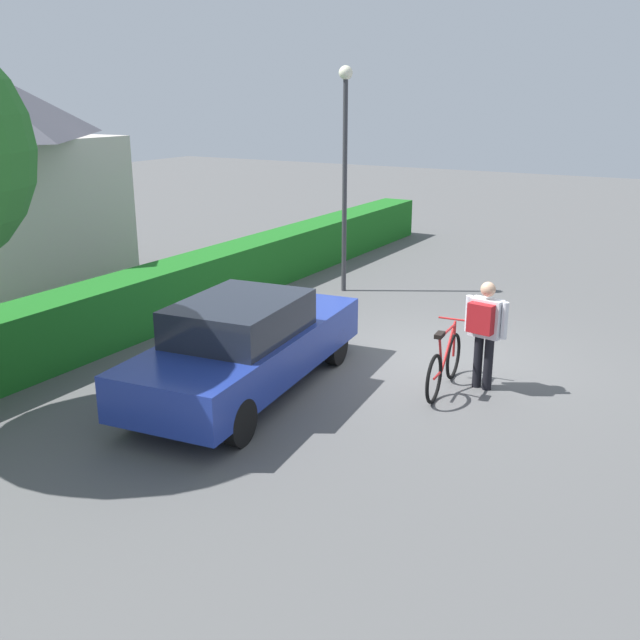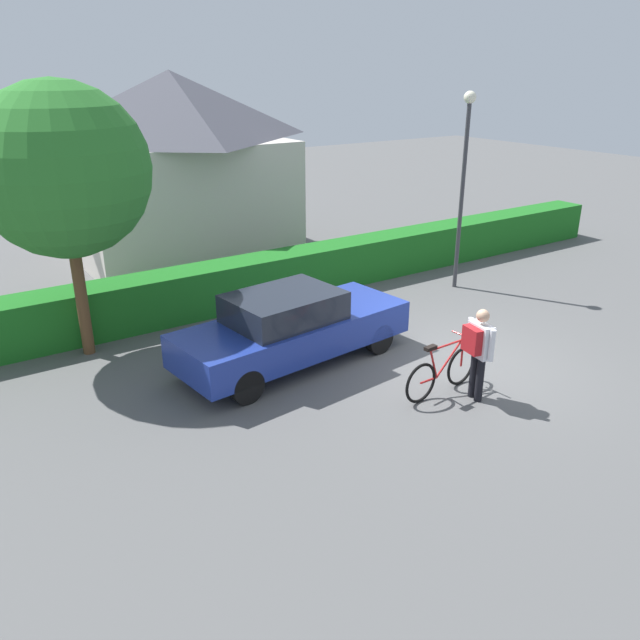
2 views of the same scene
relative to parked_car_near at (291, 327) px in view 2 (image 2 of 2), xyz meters
The scene contains 8 objects.
ground_plane 3.14m from the parked_car_near, 33.88° to the right, with size 60.00×60.00×0.00m, color #555555.
hedge_row 4.16m from the parked_car_near, 52.39° to the left, with size 19.89×0.90×1.05m, color #1B681D.
house_distant 8.41m from the parked_car_near, 81.66° to the left, with size 6.01×4.71×5.03m.
parked_car_near is the anchor object (origin of this frame).
bicycle 2.81m from the parked_car_near, 58.03° to the right, with size 1.69×0.50×0.95m.
person_rider 3.35m from the parked_car_near, 57.58° to the right, with size 0.40×0.64×1.57m.
street_lamp 6.26m from the parked_car_near, 14.81° to the left, with size 0.28×0.28×4.61m.
tree_kerbside 4.79m from the parked_car_near, 139.60° to the left, with size 3.03×3.03×4.96m.
Camera 2 is at (-7.96, -7.38, 5.11)m, focal length 35.47 mm.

